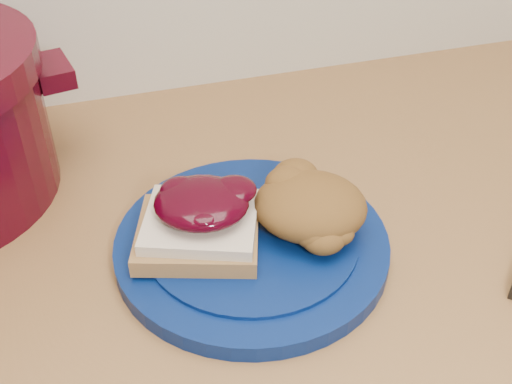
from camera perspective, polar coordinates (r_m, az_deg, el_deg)
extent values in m
cylinder|color=#051951|center=(0.57, -0.38, -4.72)|extent=(0.32, 0.32, 0.02)
cube|color=olive|center=(0.55, -5.18, -3.76)|extent=(0.12, 0.12, 0.02)
cube|color=beige|center=(0.54, -4.95, -2.60)|extent=(0.12, 0.11, 0.01)
ellipsoid|color=black|center=(0.53, -4.88, -0.95)|extent=(0.10, 0.10, 0.02)
ellipsoid|color=brown|center=(0.55, 4.85, -1.26)|extent=(0.12, 0.12, 0.05)
cube|color=#390511|center=(0.67, -17.67, 10.20)|extent=(0.04, 0.06, 0.02)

